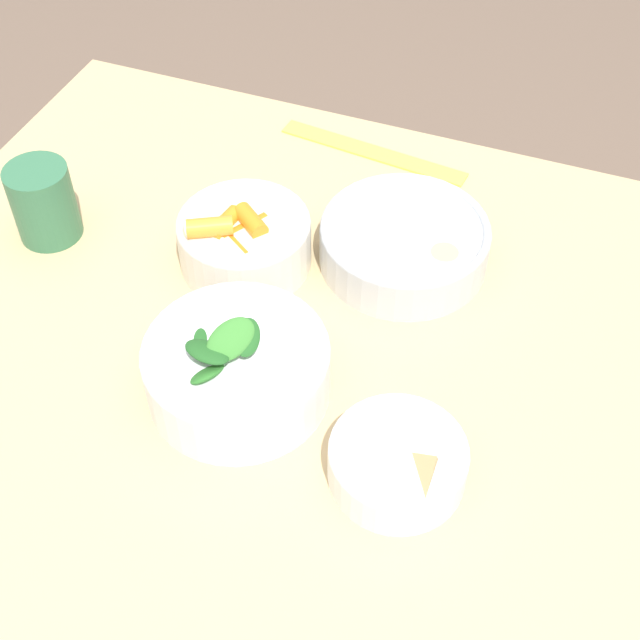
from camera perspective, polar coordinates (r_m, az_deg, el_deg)
dining_table at (r=1.04m, az=-1.74°, el=-7.19°), size 0.99×0.86×0.77m
bowl_carrots at (r=1.01m, az=-4.89°, el=5.16°), size 0.15×0.15×0.08m
bowl_greens at (r=0.88m, az=-5.37°, el=-3.06°), size 0.19×0.19×0.10m
bowl_beans_hotdog at (r=1.02m, az=5.40°, el=4.83°), size 0.19×0.19×0.06m
bowl_cookies at (r=0.83m, az=4.98°, el=-8.96°), size 0.13×0.13×0.05m
ruler at (r=1.19m, az=3.40°, el=10.67°), size 0.26×0.05×0.00m
cup at (r=1.09m, az=-17.28°, el=7.19°), size 0.07×0.07×0.09m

